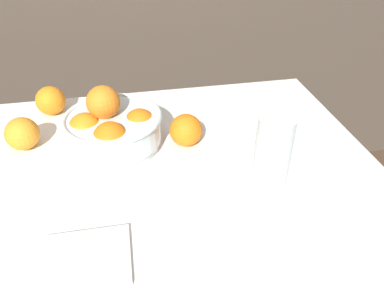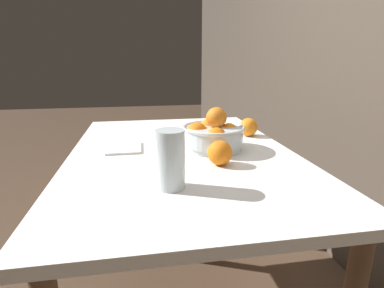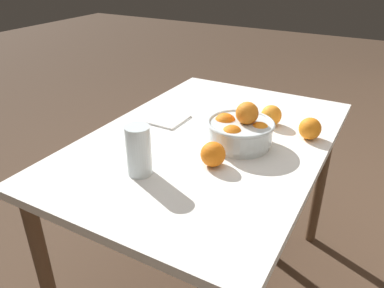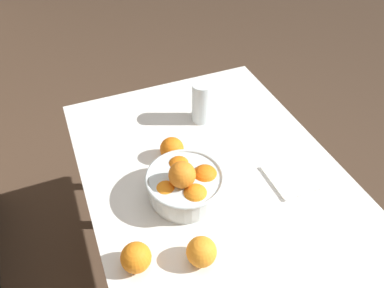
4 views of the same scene
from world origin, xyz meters
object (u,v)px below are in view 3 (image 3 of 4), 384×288
(orange_loose_aside, at_px, (310,129))
(orange_loose_near_bowl, at_px, (271,115))
(fruit_bowl, at_px, (240,130))
(orange_loose_front, at_px, (213,154))
(juice_glass, at_px, (139,153))

(orange_loose_aside, bearing_deg, orange_loose_near_bowl, -106.51)
(fruit_bowl, height_order, orange_loose_front, fruit_bowl)
(juice_glass, relative_size, orange_loose_front, 1.97)
(fruit_bowl, distance_m, orange_loose_aside, 0.26)
(fruit_bowl, height_order, juice_glass, same)
(orange_loose_front, distance_m, orange_loose_aside, 0.40)
(fruit_bowl, bearing_deg, orange_loose_aside, 129.41)
(orange_loose_aside, bearing_deg, orange_loose_front, -32.86)
(juice_glass, distance_m, orange_loose_aside, 0.63)
(juice_glass, relative_size, orange_loose_aside, 1.97)
(orange_loose_near_bowl, bearing_deg, orange_loose_aside, 73.49)
(orange_loose_near_bowl, relative_size, orange_loose_front, 1.00)
(fruit_bowl, relative_size, orange_loose_front, 2.92)
(juice_glass, relative_size, orange_loose_near_bowl, 1.97)
(orange_loose_front, bearing_deg, orange_loose_near_bowl, 171.30)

